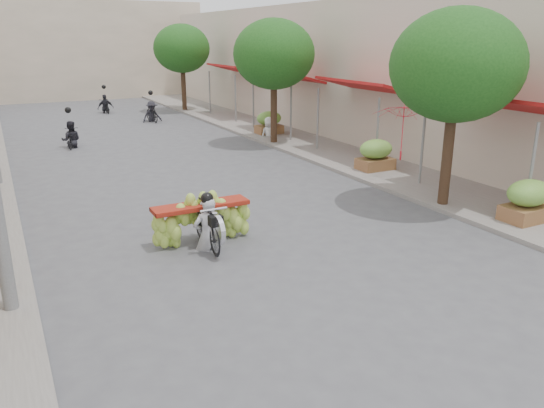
{
  "coord_description": "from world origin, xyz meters",
  "views": [
    {
      "loc": [
        -5.19,
        -6.16,
        4.51
      ],
      "look_at": [
        -0.22,
        3.37,
        1.1
      ],
      "focal_mm": 35.0,
      "sensor_mm": 36.0,
      "label": 1
    }
  ],
  "objects": [
    {
      "name": "ground",
      "position": [
        0.0,
        0.0,
        0.0
      ],
      "size": [
        120.0,
        120.0,
        0.0
      ],
      "primitive_type": "plane",
      "color": "#535358",
      "rests_on": "ground"
    },
    {
      "name": "bg_motorbike_a",
      "position": [
        -2.49,
        17.4,
        0.79
      ],
      "size": [
        0.89,
        1.48,
        1.95
      ],
      "color": "black",
      "rests_on": "ground"
    },
    {
      "name": "shophouse_row_right",
      "position": [
        11.99,
        14.0,
        3.0
      ],
      "size": [
        9.77,
        40.0,
        6.0
      ],
      "color": "beige",
      "rests_on": "ground"
    },
    {
      "name": "produce_crate_near",
      "position": [
        6.2,
        2.0,
        0.71
      ],
      "size": [
        1.2,
        0.88,
        1.16
      ],
      "color": "brown",
      "rests_on": "ground"
    },
    {
      "name": "street_tree_near",
      "position": [
        5.4,
        4.0,
        3.78
      ],
      "size": [
        3.4,
        3.4,
        5.25
      ],
      "color": "#3A2719",
      "rests_on": "ground"
    },
    {
      "name": "street_tree_mid",
      "position": [
        5.4,
        14.0,
        3.78
      ],
      "size": [
        3.4,
        3.4,
        5.25
      ],
      "color": "#3A2719",
      "rests_on": "ground"
    },
    {
      "name": "market_umbrella",
      "position": [
        6.17,
        6.67,
        2.5
      ],
      "size": [
        2.4,
        2.4,
        1.79
      ],
      "rotation": [
        0.0,
        0.0,
        -0.25
      ],
      "color": "red",
      "rests_on": "ground"
    },
    {
      "name": "produce_crate_far",
      "position": [
        6.2,
        16.0,
        0.71
      ],
      "size": [
        1.2,
        0.88,
        1.16
      ],
      "color": "brown",
      "rests_on": "ground"
    },
    {
      "name": "sidewalk_right",
      "position": [
        7.0,
        15.0,
        0.06
      ],
      "size": [
        4.0,
        60.0,
        0.12
      ],
      "primitive_type": "cube",
      "color": "gray",
      "rests_on": "ground"
    },
    {
      "name": "street_tree_far",
      "position": [
        5.4,
        26.0,
        3.78
      ],
      "size": [
        3.4,
        3.4,
        5.25
      ],
      "color": "#3A2719",
      "rests_on": "ground"
    },
    {
      "name": "bg_motorbike_c",
      "position": [
        0.88,
        27.57,
        0.84
      ],
      "size": [
        0.99,
        1.43,
        1.95
      ],
      "color": "black",
      "rests_on": "ground"
    },
    {
      "name": "bg_motorbike_b",
      "position": [
        2.46,
        22.82,
        0.84
      ],
      "size": [
        1.1,
        1.76,
        1.95
      ],
      "color": "black",
      "rests_on": "ground"
    },
    {
      "name": "far_building",
      "position": [
        0.0,
        38.0,
        3.5
      ],
      "size": [
        20.0,
        6.0,
        7.0
      ],
      "primitive_type": "cube",
      "color": "beige",
      "rests_on": "ground"
    },
    {
      "name": "banana_motorbike",
      "position": [
        -1.38,
        4.38,
        0.72
      ],
      "size": [
        2.2,
        1.92,
        2.2
      ],
      "color": "black",
      "rests_on": "ground"
    },
    {
      "name": "pedestrian",
      "position": [
        5.95,
        15.48,
        0.98
      ],
      "size": [
        0.87,
        0.53,
        1.72
      ],
      "rotation": [
        0.0,
        0.0,
        3.11
      ],
      "color": "white",
      "rests_on": "ground"
    },
    {
      "name": "produce_crate_mid",
      "position": [
        6.2,
        8.0,
        0.71
      ],
      "size": [
        1.2,
        0.88,
        1.16
      ],
      "color": "brown",
      "rests_on": "ground"
    }
  ]
}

